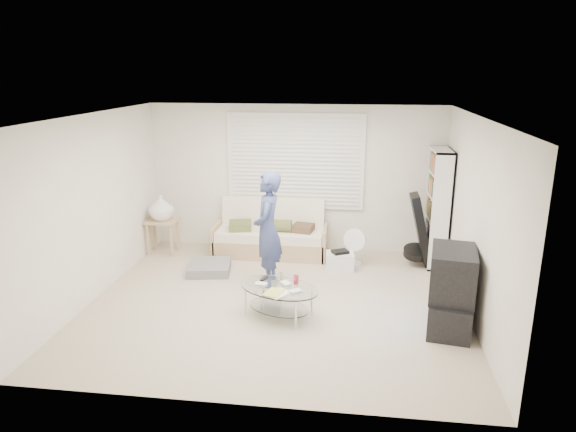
# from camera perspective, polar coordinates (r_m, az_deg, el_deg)

# --- Properties ---
(ground) EXTENTS (5.00, 5.00, 0.00)m
(ground) POSITION_cam_1_polar(r_m,az_deg,el_deg) (7.10, -1.29, -9.50)
(ground) COLOR tan
(ground) RESTS_ON ground
(room_shell) EXTENTS (5.02, 4.52, 2.51)m
(room_shell) POSITION_cam_1_polar(r_m,az_deg,el_deg) (7.02, -0.79, 4.30)
(room_shell) COLOR silver
(room_shell) RESTS_ON ground
(window_blinds) EXTENTS (2.32, 0.08, 1.62)m
(window_blinds) POSITION_cam_1_polar(r_m,az_deg,el_deg) (8.72, 0.82, 6.07)
(window_blinds) COLOR silver
(window_blinds) RESTS_ON ground
(futon_sofa) EXTENTS (1.91, 0.77, 0.93)m
(futon_sofa) POSITION_cam_1_polar(r_m,az_deg,el_deg) (8.75, -1.91, -2.30)
(futon_sofa) COLOR tan
(futon_sofa) RESTS_ON ground
(grey_floor_pillow) EXTENTS (0.73, 0.73, 0.14)m
(grey_floor_pillow) POSITION_cam_1_polar(r_m,az_deg,el_deg) (8.14, -8.72, -5.67)
(grey_floor_pillow) COLOR slate
(grey_floor_pillow) RESTS_ON ground
(side_table) EXTENTS (0.52, 0.42, 1.03)m
(side_table) POSITION_cam_1_polar(r_m,az_deg,el_deg) (8.92, -13.90, 0.66)
(side_table) COLOR tan
(side_table) RESTS_ON ground
(bookshelf) EXTENTS (0.29, 0.79, 1.87)m
(bookshelf) POSITION_cam_1_polar(r_m,az_deg,el_deg) (8.49, 16.24, 0.89)
(bookshelf) COLOR white
(bookshelf) RESTS_ON ground
(guitar_case) EXTENTS (0.46, 0.43, 1.15)m
(guitar_case) POSITION_cam_1_polar(r_m,az_deg,el_deg) (8.43, 14.45, -2.04)
(guitar_case) COLOR black
(guitar_case) RESTS_ON ground
(floor_fan) EXTENTS (0.38, 0.25, 0.61)m
(floor_fan) POSITION_cam_1_polar(r_m,az_deg,el_deg) (8.32, 7.36, -3.04)
(floor_fan) COLOR white
(floor_fan) RESTS_ON ground
(storage_bin) EXTENTS (0.46, 0.33, 0.31)m
(storage_bin) POSITION_cam_1_polar(r_m,az_deg,el_deg) (8.18, 5.79, -4.94)
(storage_bin) COLOR white
(storage_bin) RESTS_ON ground
(tv_unit) EXTENTS (0.63, 0.99, 1.00)m
(tv_unit) POSITION_cam_1_polar(r_m,az_deg,el_deg) (6.56, 17.64, -7.86)
(tv_unit) COLOR black
(tv_unit) RESTS_ON ground
(coffee_table) EXTENTS (1.25, 1.04, 0.52)m
(coffee_table) POSITION_cam_1_polar(r_m,az_deg,el_deg) (6.59, -1.01, -8.49)
(coffee_table) COLOR silver
(coffee_table) RESTS_ON ground
(standing_person) EXTENTS (0.41, 0.62, 1.68)m
(standing_person) POSITION_cam_1_polar(r_m,az_deg,el_deg) (7.35, -2.28, -1.55)
(standing_person) COLOR navy
(standing_person) RESTS_ON ground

